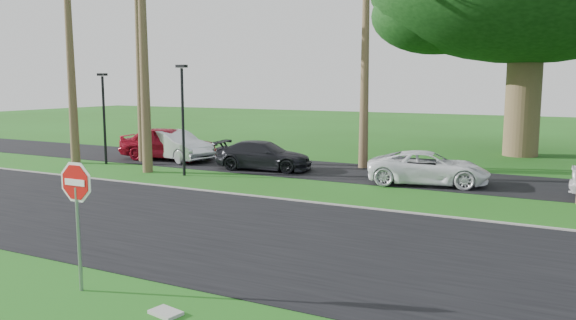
# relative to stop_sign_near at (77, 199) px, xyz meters

# --- Properties ---
(ground) EXTENTS (120.00, 120.00, 0.00)m
(ground) POSITION_rel_stop_sign_near_xyz_m (-0.50, 3.00, -1.77)
(ground) COLOR #205314
(ground) RESTS_ON ground
(road) EXTENTS (120.00, 8.00, 0.02)m
(road) POSITION_rel_stop_sign_near_xyz_m (-0.50, 5.00, -1.76)
(road) COLOR black
(road) RESTS_ON ground
(parking_strip) EXTENTS (120.00, 5.00, 0.02)m
(parking_strip) POSITION_rel_stop_sign_near_xyz_m (-0.50, 15.50, -1.76)
(parking_strip) COLOR black
(parking_strip) RESTS_ON ground
(curb) EXTENTS (120.00, 0.12, 0.06)m
(curb) POSITION_rel_stop_sign_near_xyz_m (-0.50, 9.05, -1.74)
(curb) COLOR gray
(curb) RESTS_ON ground
(stop_sign_near) EXTENTS (1.05, 0.07, 2.62)m
(stop_sign_near) POSITION_rel_stop_sign_near_xyz_m (0.00, 0.00, 0.00)
(stop_sign_near) COLOR gray
(stop_sign_near) RESTS_ON ground
(streetlight_left) EXTENTS (0.45, 0.25, 4.34)m
(streetlight_left) POSITION_rel_stop_sign_near_xyz_m (-12.00, 12.50, 0.72)
(streetlight_left) COLOR black
(streetlight_left) RESTS_ON ground
(streetlight_right) EXTENTS (0.45, 0.25, 4.64)m
(streetlight_right) POSITION_rel_stop_sign_near_xyz_m (-6.50, 11.50, 0.88)
(streetlight_right) COLOR black
(streetlight_right) RESTS_ON ground
(car_silver) EXTENTS (4.75, 2.57, 1.49)m
(car_silver) POSITION_rel_stop_sign_near_xyz_m (-9.81, 14.99, -1.03)
(car_silver) COLOR silver
(car_silver) RESTS_ON ground
(car_red) EXTENTS (5.21, 2.82, 1.68)m
(car_red) POSITION_rel_stop_sign_near_xyz_m (-10.23, 15.02, -0.93)
(car_red) COLOR maroon
(car_red) RESTS_ON ground
(car_dark) EXTENTS (4.62, 2.42, 1.28)m
(car_dark) POSITION_rel_stop_sign_near_xyz_m (-4.27, 14.37, -1.13)
(car_dark) COLOR black
(car_dark) RESTS_ON ground
(car_minivan) EXTENTS (4.92, 3.02, 1.27)m
(car_minivan) POSITION_rel_stop_sign_near_xyz_m (3.17, 14.15, -1.14)
(car_minivan) COLOR white
(car_minivan) RESTS_ON ground
(utility_slab) EXTENTS (0.61, 0.45, 0.06)m
(utility_slab) POSITION_rel_stop_sign_near_xyz_m (2.15, -0.13, -1.74)
(utility_slab) COLOR #A0A098
(utility_slab) RESTS_ON ground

